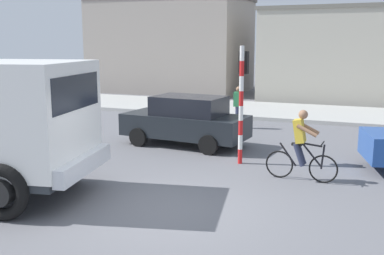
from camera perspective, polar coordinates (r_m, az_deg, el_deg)
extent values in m
plane|color=slate|center=(9.20, -3.25, -10.25)|extent=(120.00, 120.00, 0.00)
cube|color=#ADADA8|center=(21.79, 12.04, 1.94)|extent=(80.00, 5.00, 0.16)
cube|color=silver|center=(9.68, -13.35, -4.50)|extent=(0.71, 2.37, 0.36)
cube|color=black|center=(9.47, -14.56, 4.33)|extent=(0.54, 2.11, 0.70)
torus|color=black|center=(11.31, -15.75, -3.74)|extent=(1.13, 0.46, 1.10)
cylinder|color=black|center=(11.31, -15.75, -3.74)|extent=(0.55, 0.39, 0.50)
torus|color=black|center=(9.18, -22.82, -7.51)|extent=(1.13, 0.46, 1.10)
cylinder|color=black|center=(9.18, -22.82, -7.51)|extent=(0.55, 0.39, 0.50)
torus|color=black|center=(11.18, 16.16, -5.04)|extent=(0.68, 0.07, 0.68)
torus|color=black|center=(11.37, 10.91, -4.55)|extent=(0.68, 0.07, 0.68)
cylinder|color=black|center=(11.10, 14.53, -2.07)|extent=(0.60, 0.07, 0.09)
cylinder|color=black|center=(11.14, 14.78, -3.32)|extent=(0.51, 0.07, 0.57)
cylinder|color=black|center=(11.26, 11.96, -3.32)|extent=(0.44, 0.06, 0.57)
cylinder|color=black|center=(11.11, 16.11, -3.56)|extent=(0.10, 0.05, 0.59)
cylinder|color=black|center=(11.04, 16.06, -1.96)|extent=(0.05, 0.50, 0.03)
cube|color=black|center=(11.16, 13.03, -2.06)|extent=(0.24, 0.13, 0.06)
cube|color=gold|center=(11.08, 13.35, -0.42)|extent=(0.31, 0.33, 0.59)
sphere|color=#9E7051|center=(11.00, 13.80, 1.60)|extent=(0.22, 0.22, 0.22)
cylinder|color=#2D334C|center=(11.29, 13.48, -3.13)|extent=(0.31, 0.13, 0.57)
cylinder|color=#9E7051|center=(11.19, 14.52, -0.11)|extent=(0.49, 0.11, 0.29)
cylinder|color=#2D334C|center=(11.10, 13.28, -3.36)|extent=(0.31, 0.13, 0.57)
cylinder|color=#9E7051|center=(10.88, 14.23, -0.39)|extent=(0.49, 0.11, 0.29)
cylinder|color=red|center=(12.57, 6.05, -3.61)|extent=(0.12, 0.12, 0.40)
cylinder|color=white|center=(12.47, 6.09, -1.83)|extent=(0.12, 0.12, 0.40)
cylinder|color=red|center=(12.39, 6.12, -0.03)|extent=(0.12, 0.12, 0.40)
cylinder|color=white|center=(12.33, 6.16, 1.80)|extent=(0.12, 0.12, 0.40)
cylinder|color=red|center=(12.27, 6.20, 3.65)|extent=(0.12, 0.12, 0.40)
cylinder|color=white|center=(12.23, 6.23, 5.51)|extent=(0.12, 0.12, 0.40)
cylinder|color=red|center=(12.20, 6.27, 7.38)|extent=(0.12, 0.12, 0.40)
cylinder|color=white|center=(12.19, 6.31, 9.25)|extent=(0.12, 0.12, 0.40)
cube|color=black|center=(12.37, 6.52, 8.11)|extent=(0.24, 0.20, 0.60)
sphere|color=red|center=(12.48, 6.67, 8.13)|extent=(0.14, 0.14, 0.14)
cube|color=#1E2328|center=(14.65, -0.89, 0.28)|extent=(4.13, 2.05, 0.70)
cube|color=black|center=(14.47, -0.37, 2.77)|extent=(2.32, 1.63, 0.60)
cylinder|color=black|center=(14.62, -6.75, -1.20)|extent=(0.61, 0.23, 0.60)
cylinder|color=black|center=(16.03, -3.37, -0.10)|extent=(0.61, 0.23, 0.60)
cylinder|color=black|center=(13.43, 2.09, -2.20)|extent=(0.61, 0.23, 0.60)
cylinder|color=black|center=(14.95, 4.85, -0.91)|extent=(0.61, 0.23, 0.60)
cylinder|color=#2D334C|center=(17.69, 5.80, 1.29)|extent=(0.22, 0.22, 0.85)
cube|color=#338C51|center=(17.59, 5.85, 3.55)|extent=(0.34, 0.22, 0.56)
sphere|color=#9E7051|center=(17.55, 5.87, 4.82)|extent=(0.20, 0.20, 0.20)
cube|color=#9E9389|center=(31.48, -2.51, 10.10)|extent=(9.86, 6.53, 6.00)
cube|color=#5E5852|center=(31.60, -2.56, 15.73)|extent=(10.06, 6.66, 0.20)
cube|color=#B2AD9E|center=(27.91, 17.88, 8.50)|extent=(8.01, 6.93, 4.99)
cube|color=slate|center=(27.95, 18.19, 13.81)|extent=(8.17, 7.07, 0.20)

